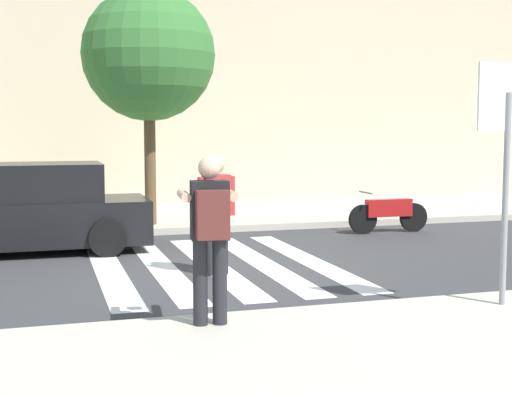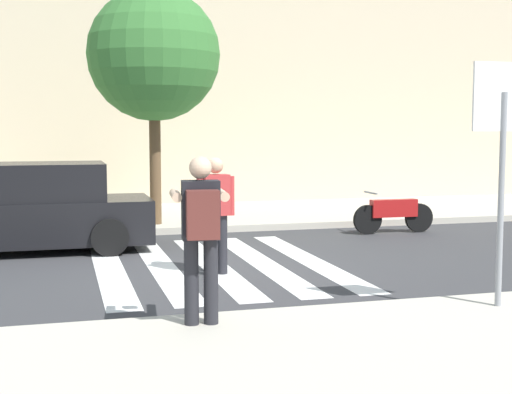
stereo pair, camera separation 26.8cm
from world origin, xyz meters
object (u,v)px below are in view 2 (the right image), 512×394
Objects in this scene: stop_sign at (503,129)px; street_tree_center at (154,55)px; parked_car_black at (35,210)px; pedestrian_crossing at (216,209)px; motorcycle at (393,213)px; photographer_with_backpack at (201,225)px.

street_tree_center is at bearing 109.16° from stop_sign.
parked_car_black is (-5.20, 6.07, -1.41)m from stop_sign.
pedestrian_crossing is (-2.56, 3.22, -1.16)m from stop_sign.
pedestrian_crossing is at bearing -144.59° from motorcycle.
motorcycle is at bearing 2.43° from parked_car_black.
motorcycle is 5.94m from street_tree_center.
street_tree_center reaches higher than parked_car_black.
street_tree_center reaches higher than motorcycle.
stop_sign is 3.53m from photographer_with_backpack.
street_tree_center is (-0.25, 4.86, 2.69)m from pedestrian_crossing.
motorcycle is at bearing 73.72° from stop_sign.
motorcycle is 0.36× the size of street_tree_center.
photographer_with_backpack is 8.20m from motorcycle.
pedestrian_crossing reaches higher than parked_car_black.
parked_car_black is at bearing 106.87° from photographer_with_backpack.
stop_sign is 1.59× the size of pedestrian_crossing.
stop_sign is at bearing -70.84° from street_tree_center.
photographer_with_backpack is 8.37m from street_tree_center.
stop_sign reaches higher than parked_car_black.
stop_sign reaches higher than photographer_with_backpack.
parked_car_black is (-1.81, 5.96, -0.44)m from photographer_with_backpack.
photographer_with_backpack is 0.42× the size of parked_car_black.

